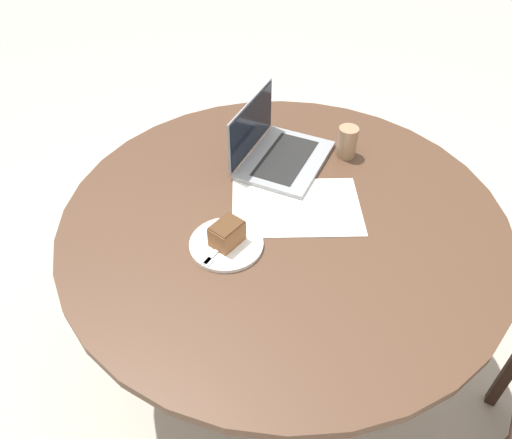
% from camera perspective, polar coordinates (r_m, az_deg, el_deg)
% --- Properties ---
extents(ground_plane, '(12.00, 12.00, 0.00)m').
position_cam_1_polar(ground_plane, '(2.12, 2.37, -14.71)').
color(ground_plane, '#B7AD9E').
extents(dining_table, '(1.36, 1.36, 0.76)m').
position_cam_1_polar(dining_table, '(1.59, 3.05, -1.93)').
color(dining_table, '#4C3323').
rests_on(dining_table, ground_plane).
extents(paper_document, '(0.45, 0.36, 0.00)m').
position_cam_1_polar(paper_document, '(1.55, 4.62, 1.48)').
color(paper_document, white).
rests_on(paper_document, dining_table).
extents(plate, '(0.21, 0.21, 0.01)m').
position_cam_1_polar(plate, '(1.43, -3.40, -2.81)').
color(plate, white).
rests_on(plate, dining_table).
extents(cake_slice, '(0.10, 0.11, 0.07)m').
position_cam_1_polar(cake_slice, '(1.40, -3.34, -1.60)').
color(cake_slice, brown).
rests_on(cake_slice, plate).
extents(fork, '(0.07, 0.17, 0.00)m').
position_cam_1_polar(fork, '(1.40, -4.33, -3.40)').
color(fork, silver).
rests_on(fork, plate).
extents(coffee_glass, '(0.07, 0.07, 0.11)m').
position_cam_1_polar(coffee_glass, '(1.76, 10.38, 8.71)').
color(coffee_glass, '#997556').
rests_on(coffee_glass, dining_table).
extents(laptop, '(0.32, 0.38, 0.21)m').
position_cam_1_polar(laptop, '(1.72, 2.48, 7.69)').
color(laptop, gray).
rests_on(laptop, dining_table).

